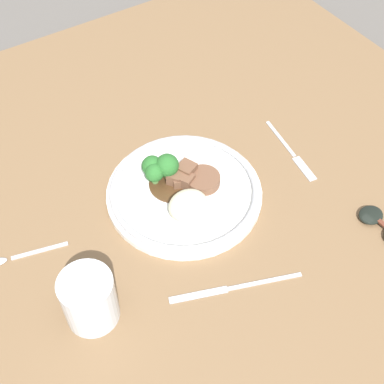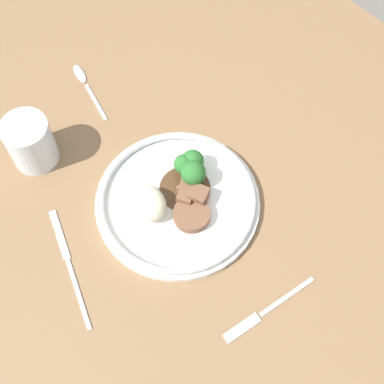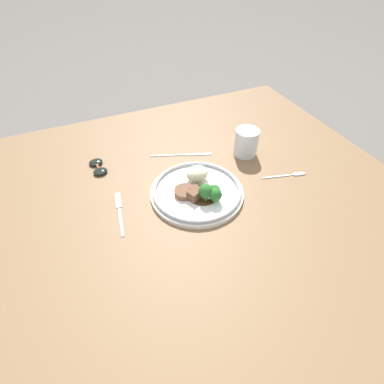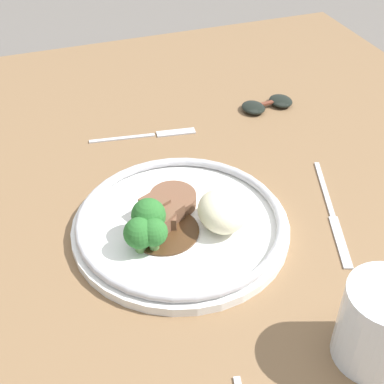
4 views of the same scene
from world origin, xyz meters
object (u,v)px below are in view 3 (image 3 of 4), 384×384
at_px(fork, 119,209).
at_px(spoon, 293,175).
at_px(plate, 198,190).
at_px(knife, 183,155).
at_px(sunglasses, 98,167).
at_px(juice_glass, 246,143).

distance_m(fork, spoon, 0.57).
distance_m(plate, knife, 0.21).
bearing_deg(fork, sunglasses, 13.54).
bearing_deg(juice_glass, fork, -168.86).
xyz_separation_m(juice_glass, sunglasses, (-0.50, 0.12, -0.04)).
relative_size(fork, spoon, 1.16).
height_order(fork, spoon, spoon).
relative_size(knife, sunglasses, 2.10).
xyz_separation_m(plate, juice_glass, (0.24, 0.13, 0.03)).
xyz_separation_m(plate, spoon, (0.33, -0.04, -0.02)).
xyz_separation_m(plate, sunglasses, (-0.26, 0.25, -0.01)).
bearing_deg(plate, sunglasses, 135.74).
bearing_deg(sunglasses, spoon, -31.36).
distance_m(juice_glass, knife, 0.22).
bearing_deg(plate, knife, 79.66).
relative_size(fork, sunglasses, 1.75).
bearing_deg(plate, juice_glass, 27.48).
distance_m(fork, knife, 0.32).
bearing_deg(spoon, juice_glass, 130.29).
bearing_deg(juice_glass, plate, -152.52).
height_order(fork, knife, same).
xyz_separation_m(fork, knife, (0.27, 0.17, 0.00)).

